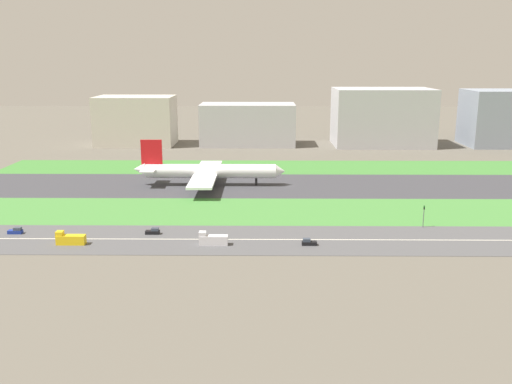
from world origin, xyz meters
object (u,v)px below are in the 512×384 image
object	(u,v)px
airliner	(207,171)
office_tower	(382,117)
cargo_warehouse	(505,118)
traffic_light	(424,215)
terminal_building	(136,121)
hangar_building	(248,124)
car_2	(309,242)
car_0	(153,231)
truck_0	(213,240)
fuel_tank_west	(250,126)
car_1	(16,231)
truck_1	(70,239)

from	to	relation	value
airliner	office_tower	bearing A→B (deg)	49.16
cargo_warehouse	traffic_light	bearing A→B (deg)	-119.61
office_tower	terminal_building	bearing A→B (deg)	180.00
hangar_building	airliner	bearing A→B (deg)	-97.43
car_2	cargo_warehouse	bearing A→B (deg)	-125.60
airliner	cargo_warehouse	world-z (taller)	cargo_warehouse
airliner	car_0	bearing A→B (deg)	-98.53
truck_0	fuel_tank_west	size ratio (longest dim) A/B	0.50
cargo_warehouse	terminal_building	bearing A→B (deg)	180.00
truck_0	car_1	size ratio (longest dim) A/B	1.91
truck_1	office_tower	world-z (taller)	office_tower
car_2	traffic_light	distance (m)	42.71
truck_0	cargo_warehouse	size ratio (longest dim) A/B	0.17
airliner	hangar_building	size ratio (longest dim) A/B	1.11
office_tower	fuel_tank_west	distance (m)	95.39
truck_1	hangar_building	size ratio (longest dim) A/B	0.14
hangar_building	car_2	bearing A→B (deg)	-83.30
terminal_building	fuel_tank_west	distance (m)	83.93
car_0	truck_0	size ratio (longest dim) A/B	0.52
hangar_building	cargo_warehouse	world-z (taller)	cargo_warehouse
truck_0	office_tower	size ratio (longest dim) A/B	0.14
airliner	truck_0	xyz separation A→B (m)	(9.21, -78.00, -4.56)
fuel_tank_west	cargo_warehouse	bearing A→B (deg)	-15.73
truck_1	hangar_building	bearing A→B (deg)	-103.95
car_1	hangar_building	xyz separation A→B (m)	(68.14, 182.00, 11.94)
truck_1	terminal_building	size ratio (longest dim) A/B	0.18
airliner	terminal_building	xyz separation A→B (m)	(-55.19, 114.00, 8.91)
truck_1	fuel_tank_west	bearing A→B (deg)	-101.44
terminal_building	traffic_light	bearing A→B (deg)	-52.98
car_0	traffic_light	distance (m)	86.65
car_2	truck_0	world-z (taller)	truck_0
car_2	truck_0	distance (m)	28.22
car_2	car_1	bearing A→B (deg)	-6.29
car_1	office_tower	size ratio (longest dim) A/B	0.07
car_0	fuel_tank_west	size ratio (longest dim) A/B	0.26
terminal_building	cargo_warehouse	size ratio (longest dim) A/B	0.99
truck_1	traffic_light	bearing A→B (deg)	-170.61
truck_1	hangar_building	world-z (taller)	hangar_building
terminal_building	cargo_warehouse	bearing A→B (deg)	0.00
office_tower	fuel_tank_west	xyz separation A→B (m)	(-83.41, 45.00, -10.89)
car_1	hangar_building	bearing A→B (deg)	69.47
car_1	truck_1	bearing A→B (deg)	-26.05
airliner	fuel_tank_west	world-z (taller)	airliner
airliner	car_1	xyz separation A→B (m)	(-53.29, -68.00, -5.31)
truck_1	car_2	bearing A→B (deg)	-180.00
truck_1	hangar_building	distance (m)	198.15
car_2	fuel_tank_west	distance (m)	238.11
airliner	cargo_warehouse	bearing A→B (deg)	33.10
traffic_light	office_tower	bearing A→B (deg)	82.62
traffic_light	truck_1	bearing A→B (deg)	-170.61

